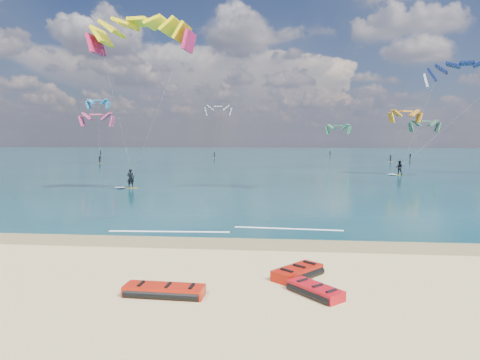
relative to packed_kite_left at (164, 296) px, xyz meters
name	(u,v)px	position (x,y,z in m)	size (l,w,h in m)	color
ground	(239,175)	(-1.98, 43.79, 0.00)	(320.00, 320.00, 0.00)	tan
wet_sand_strip	(162,242)	(-1.98, 6.79, 0.00)	(320.00, 2.40, 0.01)	brown
sea	(261,156)	(-1.98, 107.79, 0.02)	(320.00, 200.00, 0.04)	#092E31
packed_kite_left	(164,296)	(0.00, 0.00, 0.00)	(2.68, 1.07, 0.39)	#B91B09
packed_kite_mid	(315,295)	(4.66, 0.49, 0.00)	(2.04, 1.02, 0.37)	#B80C15
packed_kite_right	(297,278)	(4.18, 2.14, 0.00)	(2.18, 1.20, 0.43)	#A71307
kitesurfer_main	(136,102)	(-9.05, 23.92, 7.98)	(10.87, 8.51, 15.57)	gold
kitesurfer_far	(433,114)	(22.23, 42.70, 7.88)	(13.76, 8.32, 15.39)	gold
shoreline_foam	(227,230)	(0.76, 9.41, 0.04)	(12.22, 1.92, 0.01)	white
distant_kites	(239,135)	(-6.03, 85.10, 5.51)	(84.68, 38.47, 14.88)	orange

